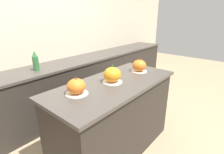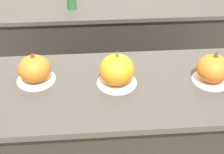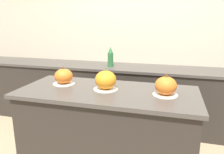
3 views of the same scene
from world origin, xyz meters
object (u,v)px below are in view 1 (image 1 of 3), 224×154
at_px(pumpkin_cake_left, 76,87).
at_px(pumpkin_cake_center, 112,75).
at_px(pumpkin_cake_right, 139,66).
at_px(bottle_tall, 35,61).

distance_m(pumpkin_cake_left, pumpkin_cake_center, 0.46).
distance_m(pumpkin_cake_right, bottle_tall, 1.45).
bearing_deg(pumpkin_cake_center, bottle_tall, 103.72).
xyz_separation_m(pumpkin_cake_right, bottle_tall, (-0.82, 1.19, 0.03)).
relative_size(pumpkin_cake_right, bottle_tall, 0.75).
height_order(pumpkin_cake_center, pumpkin_cake_right, pumpkin_cake_center).
xyz_separation_m(pumpkin_cake_left, pumpkin_cake_center, (0.46, -0.06, 0.01)).
bearing_deg(pumpkin_cake_left, bottle_tall, 81.35).
height_order(pumpkin_cake_left, pumpkin_cake_right, pumpkin_cake_right).
height_order(pumpkin_cake_left, bottle_tall, bottle_tall).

